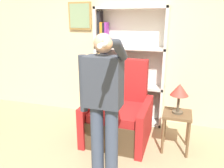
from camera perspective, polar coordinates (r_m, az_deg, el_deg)
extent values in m
cube|color=beige|center=(3.92, 3.92, 10.81)|extent=(8.00, 0.06, 2.80)
cube|color=olive|center=(4.14, -8.35, 17.19)|extent=(0.44, 0.04, 0.48)
cube|color=gray|center=(4.12, -8.49, 17.19)|extent=(0.38, 0.01, 0.42)
cube|color=silver|center=(3.95, -3.65, 4.92)|extent=(0.04, 0.28, 1.99)
cube|color=silver|center=(3.70, 13.42, 3.69)|extent=(0.04, 0.28, 1.99)
cube|color=silver|center=(3.91, 5.06, 4.76)|extent=(1.20, 0.01, 1.99)
cube|color=silver|center=(4.10, 4.29, -9.08)|extent=(1.20, 0.28, 0.04)
cube|color=silver|center=(3.86, 4.50, -0.44)|extent=(1.20, 0.28, 0.04)
cube|color=silver|center=(3.73, 4.72, 9.36)|extent=(1.20, 0.28, 0.04)
cube|color=silver|center=(3.70, 4.97, 19.28)|extent=(1.20, 0.28, 0.04)
cube|color=#5B99A8|center=(4.13, -2.81, -4.61)|extent=(0.04, 0.21, 0.52)
cube|color=purple|center=(4.10, -2.17, -4.33)|extent=(0.05, 0.19, 0.58)
cube|color=purple|center=(4.08, -1.41, -4.29)|extent=(0.05, 0.16, 0.60)
cube|color=#238438|center=(4.09, -0.73, -5.22)|extent=(0.04, 0.18, 0.47)
cube|color=gold|center=(4.07, -0.09, -5.04)|extent=(0.04, 0.20, 0.50)
cube|color=#9E7A47|center=(3.94, -2.96, 4.38)|extent=(0.04, 0.17, 0.55)
cube|color=black|center=(3.92, -2.32, 4.57)|extent=(0.04, 0.19, 0.59)
cube|color=#1E47B2|center=(3.91, -1.78, 4.04)|extent=(0.03, 0.16, 0.52)
cube|color=#5B99A8|center=(3.90, -1.03, 3.59)|extent=(0.06, 0.22, 0.46)
cube|color=black|center=(3.86, -3.09, 14.25)|extent=(0.04, 0.18, 0.58)
cube|color=orange|center=(3.84, -2.42, 12.87)|extent=(0.04, 0.20, 0.39)
cube|color=black|center=(3.83, -1.84, 12.81)|extent=(0.03, 0.20, 0.39)
cube|color=purple|center=(3.82, -1.40, 12.88)|extent=(0.03, 0.17, 0.40)
cube|color=#4C3823|center=(3.41, 1.53, -11.15)|extent=(0.72, 0.85, 0.41)
cube|color=#A31E1E|center=(3.26, 1.36, -7.33)|extent=(0.68, 0.73, 0.12)
cube|color=#A31E1E|center=(3.56, 3.32, -1.30)|extent=(0.72, 0.16, 0.99)
cube|color=#A31E1E|center=(3.49, -5.04, -8.67)|extent=(0.10, 0.93, 0.61)
cube|color=#A31E1E|center=(3.28, 8.56, -10.47)|extent=(0.10, 0.93, 0.61)
cylinder|color=#384256|center=(2.65, -3.87, -14.21)|extent=(0.15, 0.15, 0.87)
cylinder|color=#384256|center=(2.60, -0.11, -14.85)|extent=(0.15, 0.15, 0.87)
cube|color=#333842|center=(2.34, -2.18, 0.58)|extent=(0.39, 0.24, 0.55)
sphere|color=tan|center=(2.26, -2.30, 10.61)|extent=(0.20, 0.20, 0.20)
cylinder|color=#333842|center=(2.44, -7.52, 0.07)|extent=(0.09, 0.09, 0.64)
cylinder|color=#333842|center=(2.09, 2.11, 8.73)|extent=(0.09, 0.28, 0.23)
cylinder|color=#333842|center=(1.85, 0.05, 10.57)|extent=(0.08, 0.27, 0.10)
sphere|color=tan|center=(1.73, -1.28, 10.52)|extent=(0.09, 0.09, 0.09)
cylinder|color=white|center=(1.64, -2.38, 10.19)|extent=(0.04, 0.15, 0.04)
cube|color=brown|center=(3.14, 16.70, -7.55)|extent=(0.38, 0.38, 0.04)
cylinder|color=brown|center=(3.13, 13.13, -13.15)|extent=(0.04, 0.04, 0.52)
cylinder|color=brown|center=(3.13, 19.23, -13.67)|extent=(0.04, 0.04, 0.52)
cylinder|color=brown|center=(3.41, 13.63, -10.53)|extent=(0.04, 0.04, 0.52)
cylinder|color=brown|center=(3.41, 19.16, -11.00)|extent=(0.04, 0.04, 0.52)
cylinder|color=#4C4233|center=(3.13, 16.74, -7.04)|extent=(0.14, 0.14, 0.02)
cylinder|color=#4C4233|center=(3.08, 16.94, -4.87)|extent=(0.04, 0.04, 0.23)
cone|color=#B2382D|center=(3.02, 17.24, -1.41)|extent=(0.24, 0.24, 0.16)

